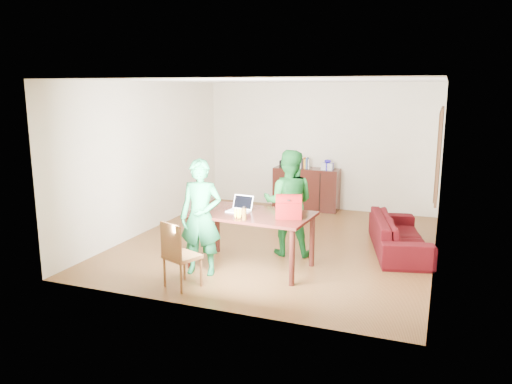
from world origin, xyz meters
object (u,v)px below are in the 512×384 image
at_px(person_far, 289,203).
at_px(bottle, 244,213).
at_px(chair, 182,268).
at_px(person_near, 201,217).
at_px(red_bag, 289,209).
at_px(sofa, 399,234).
at_px(table, 251,220).
at_px(laptop, 238,209).

bearing_deg(person_far, bottle, 67.58).
bearing_deg(chair, person_near, 110.83).
distance_m(chair, person_near, 0.78).
height_order(red_bag, sofa, red_bag).
bearing_deg(sofa, person_near, 114.25).
relative_size(chair, person_near, 0.55).
height_order(table, sofa, table).
relative_size(chair, person_far, 0.54).
distance_m(table, bottle, 0.44).
bearing_deg(sofa, red_bag, 125.33).
distance_m(chair, sofa, 3.59).
bearing_deg(person_far, laptop, 47.24).
xyz_separation_m(person_near, person_far, (0.89, 1.25, 0.01)).
xyz_separation_m(table, bottle, (0.05, -0.39, 0.20)).
bearing_deg(laptop, table, 9.61).
bearing_deg(laptop, chair, -104.49).
relative_size(person_near, red_bag, 4.59).
distance_m(person_near, person_far, 1.53).
bearing_deg(person_near, red_bag, 9.19).
height_order(laptop, red_bag, red_bag).
distance_m(person_near, red_bag, 1.23).
xyz_separation_m(table, person_far, (0.33, 0.77, 0.12)).
xyz_separation_m(table, laptop, (-0.19, -0.01, 0.15)).
xyz_separation_m(chair, red_bag, (1.17, 0.94, 0.69)).
bearing_deg(red_bag, chair, -157.48).
xyz_separation_m(bottle, sofa, (1.91, 1.90, -0.63)).
xyz_separation_m(person_near, red_bag, (1.16, 0.39, 0.13)).
bearing_deg(sofa, table, 113.71).
relative_size(laptop, red_bag, 0.96).
height_order(person_near, person_far, person_far).
distance_m(table, person_far, 0.85).
height_order(person_far, red_bag, person_far).
bearing_deg(chair, red_bag, 61.18).
height_order(chair, sofa, chair).
height_order(laptop, bottle, laptop).
relative_size(bottle, sofa, 0.10).
height_order(table, laptop, laptop).
xyz_separation_m(chair, laptop, (0.39, 1.01, 0.60)).
bearing_deg(chair, sofa, 67.22).
relative_size(person_near, person_far, 0.98).
height_order(table, chair, chair).
distance_m(chair, laptop, 1.24).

